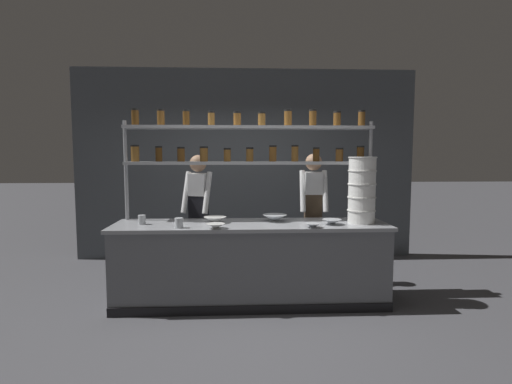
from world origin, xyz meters
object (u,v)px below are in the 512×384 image
Objects in this scene: prep_bowl_center_back at (332,222)px; spice_shelf_unit at (249,148)px; container_stack at (362,190)px; prep_bowl_center_front at (313,226)px; serving_cup_front at (179,223)px; chef_center at (313,209)px; serving_cup_by_board at (142,220)px; chef_left at (199,210)px; prep_bowl_near_left at (275,218)px; prep_bowl_far_left at (216,226)px; prep_bowl_near_right at (215,220)px.

spice_shelf_unit is at bearing 153.42° from prep_bowl_center_back.
spice_shelf_unit is at bearing 164.06° from container_stack.
prep_bowl_center_front is 1.42m from serving_cup_front.
serving_cup_by_board is (-2.06, -0.69, -0.02)m from chef_center.
prep_bowl_center_front is at bearing -20.27° from chef_left.
chef_left reaches higher than prep_bowl_center_front.
serving_cup_by_board is (-2.48, 0.03, -0.32)m from container_stack.
serving_cup_front is at bearing -28.26° from serving_cup_by_board.
container_stack is 4.32× the size of prep_bowl_center_front.
serving_cup_front is at bearing 177.68° from prep_bowl_center_front.
prep_bowl_near_left is 0.79m from prep_bowl_far_left.
container_stack is at bearing 14.15° from prep_bowl_center_back.
prep_bowl_far_left is at bearing -57.53° from chef_left.
prep_bowl_center_front is at bearing -9.03° from serving_cup_by_board.
prep_bowl_near_left is 0.66m from prep_bowl_center_back.
serving_cup_by_board is (-0.84, 0.30, 0.03)m from prep_bowl_far_left.
prep_bowl_center_back is 1.29m from prep_bowl_far_left.
spice_shelf_unit is 13.90× the size of prep_bowl_center_back.
chef_center is at bearing 18.43° from serving_cup_by_board.
chef_left is 0.90m from serving_cup_by_board.
chef_left is at bearing 148.85° from prep_bowl_near_left.
spice_shelf_unit reaches higher than prep_bowl_near_left.
serving_cup_front is (-0.39, 0.06, 0.03)m from prep_bowl_far_left.
prep_bowl_near_left is 2.67× the size of serving_cup_front.
prep_bowl_far_left is 1.85× the size of serving_cup_front.
prep_bowl_far_left is at bearing -170.47° from container_stack.
prep_bowl_far_left is at bearing -136.92° from chef_center.
chef_left is at bearing -176.25° from chef_center.
container_stack is 2.92× the size of prep_bowl_near_right.
prep_bowl_center_back is at bearing -26.58° from spice_shelf_unit.
chef_left is at bearing 159.30° from container_stack.
prep_bowl_near_right reaches higher than prep_bowl_center_back.
chef_center is 16.25× the size of serving_cup_by_board.
chef_center reaches higher than prep_bowl_center_back.
prep_bowl_far_left is at bearing -8.84° from serving_cup_front.
container_stack is at bearing 9.53° from prep_bowl_far_left.
container_stack is 2.50m from serving_cup_by_board.
prep_bowl_near_left is at bearing 4.98° from serving_cup_by_board.
prep_bowl_far_left is (-1.64, -0.28, -0.35)m from container_stack.
spice_shelf_unit reaches higher than prep_bowl_near_right.
chef_center is 0.79m from prep_bowl_near_left.
prep_bowl_center_front is at bearing -18.55° from prep_bowl_near_right.
serving_cup_by_board is at bearing -111.86° from chef_left.
serving_cup_front is (-1.42, 0.06, 0.03)m from prep_bowl_center_front.
chef_left is at bearing 111.22° from prep_bowl_near_right.
prep_bowl_center_front is (1.30, -1.00, -0.03)m from chef_left.
chef_center is 7.96× the size of prep_bowl_center_back.
container_stack is 3.51× the size of prep_bowl_center_back.
chef_center is 5.99× the size of prep_bowl_near_left.
serving_cup_by_board is (-0.81, -0.06, 0.02)m from prep_bowl_near_right.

